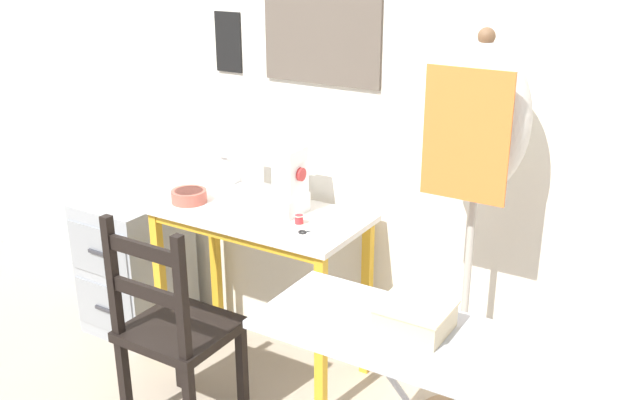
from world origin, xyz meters
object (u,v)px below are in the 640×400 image
at_px(sewing_machine, 267,179).
at_px(ironing_board, 477,367).
at_px(scissors, 311,232).
at_px(thread_spool_near_machine, 299,220).
at_px(storage_box, 415,317).
at_px(dress_form, 478,143).
at_px(filing_cabinet, 136,263).
at_px(fabric_bowl, 189,196).
at_px(wooden_chair, 175,331).

height_order(sewing_machine, ironing_board, sewing_machine).
bearing_deg(scissors, thread_spool_near_machine, 151.90).
bearing_deg(sewing_machine, scissors, -22.88).
relative_size(sewing_machine, storage_box, 2.00).
bearing_deg(ironing_board, dress_form, 111.50).
relative_size(thread_spool_near_machine, storage_box, 0.23).
bearing_deg(filing_cabinet, sewing_machine, 4.94).
bearing_deg(thread_spool_near_machine, dress_form, 6.82).
relative_size(scissors, thread_spool_near_machine, 2.96).
height_order(fabric_bowl, storage_box, storage_box).
bearing_deg(wooden_chair, thread_spool_near_machine, 61.45).
bearing_deg(thread_spool_near_machine, fabric_bowl, -176.14).
distance_m(filing_cabinet, storage_box, 1.97).
bearing_deg(wooden_chair, fabric_bowl, 122.82).
height_order(wooden_chair, filing_cabinet, wooden_chair).
height_order(filing_cabinet, ironing_board, ironing_board).
height_order(filing_cabinet, dress_form, dress_form).
xyz_separation_m(sewing_machine, scissors, (0.30, -0.13, -0.13)).
relative_size(sewing_machine, ironing_board, 0.31).
distance_m(wooden_chair, dress_form, 1.35).
xyz_separation_m(fabric_bowl, wooden_chair, (0.29, -0.45, -0.36)).
bearing_deg(wooden_chair, sewing_machine, 84.81).
xyz_separation_m(thread_spool_near_machine, wooden_chair, (-0.26, -0.49, -0.35)).
xyz_separation_m(thread_spool_near_machine, filing_cabinet, (-0.98, 0.01, -0.44)).
distance_m(fabric_bowl, dress_form, 1.32).
height_order(scissors, storage_box, storage_box).
bearing_deg(filing_cabinet, fabric_bowl, -6.76).
height_order(scissors, thread_spool_near_machine, thread_spool_near_machine).
distance_m(wooden_chair, filing_cabinet, 0.88).
relative_size(scissors, ironing_board, 0.10).
bearing_deg(fabric_bowl, dress_form, 5.51).
distance_m(sewing_machine, scissors, 0.35).
xyz_separation_m(scissors, dress_form, (0.61, 0.13, 0.43)).
bearing_deg(storage_box, wooden_chair, 171.66).
bearing_deg(thread_spool_near_machine, filing_cabinet, 179.21).
bearing_deg(sewing_machine, filing_cabinet, -175.06).
distance_m(scissors, ironing_board, 1.09).
xyz_separation_m(fabric_bowl, ironing_board, (1.54, -0.63, 0.01)).
height_order(sewing_machine, scissors, sewing_machine).
bearing_deg(dress_form, storage_box, -82.02).
bearing_deg(storage_box, scissors, 140.05).
relative_size(fabric_bowl, dress_form, 0.10).
height_order(dress_form, ironing_board, dress_form).
relative_size(wooden_chair, ironing_board, 0.73).
bearing_deg(filing_cabinet, scissors, -3.21).
relative_size(wooden_chair, filing_cabinet, 1.36).
height_order(sewing_machine, dress_form, dress_form).
distance_m(fabric_bowl, filing_cabinet, 0.63).
bearing_deg(dress_form, scissors, -167.98).
bearing_deg(ironing_board, filing_cabinet, 161.07).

